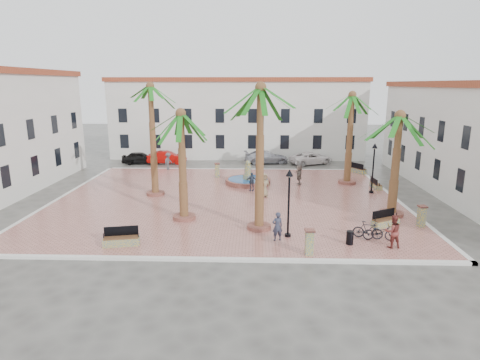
{
  "coord_description": "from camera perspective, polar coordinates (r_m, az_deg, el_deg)",
  "views": [
    {
      "loc": [
        2.0,
        -29.77,
        8.76
      ],
      "look_at": [
        1.0,
        0.0,
        1.6
      ],
      "focal_mm": 30.0,
      "sensor_mm": 36.0,
      "label": 1
    }
  ],
  "objects": [
    {
      "name": "bollard_n",
      "position": [
        37.85,
        -3.26,
        1.44
      ],
      "size": [
        0.58,
        0.58,
        1.36
      ],
      "rotation": [
        0.0,
        0.0,
        0.21
      ],
      "color": "#818156",
      "rests_on": "plaza"
    },
    {
      "name": "bench_s",
      "position": [
        23.06,
        -16.51,
        -8.22
      ],
      "size": [
        2.02,
        0.97,
        1.02
      ],
      "rotation": [
        0.0,
        0.0,
        0.2
      ],
      "color": "#818156",
      "rests_on": "plaza"
    },
    {
      "name": "palm_s",
      "position": [
        23.2,
        2.93,
        10.9
      ],
      "size": [
        4.77,
        4.77,
        8.74
      ],
      "color": "brown",
      "rests_on": "plaza"
    },
    {
      "name": "car_silver",
      "position": [
        45.45,
        3.74,
        3.29
      ],
      "size": [
        5.14,
        2.66,
        1.42
      ],
      "primitive_type": "imported",
      "rotation": [
        0.0,
        0.0,
        1.71
      ],
      "color": "#B7B7C1",
      "rests_on": "ground"
    },
    {
      "name": "bollard_e",
      "position": [
        27.17,
        24.42,
        -4.66
      ],
      "size": [
        0.55,
        0.55,
        1.36
      ],
      "rotation": [
        0.0,
        0.0,
        0.15
      ],
      "color": "#818156",
      "rests_on": "plaza"
    },
    {
      "name": "bollard_se",
      "position": [
        21.12,
        9.83,
        -8.65
      ],
      "size": [
        0.52,
        0.52,
        1.38
      ],
      "rotation": [
        0.0,
        0.0,
        0.05
      ],
      "color": "#818156",
      "rests_on": "plaza"
    },
    {
      "name": "plaza",
      "position": [
        31.08,
        -1.85,
        -2.72
      ],
      "size": [
        26.0,
        22.0,
        0.15
      ],
      "primitive_type": "cube",
      "color": "#BA7166",
      "rests_on": "ground"
    },
    {
      "name": "palm_e",
      "position": [
        27.8,
        21.67,
        6.84
      ],
      "size": [
        5.14,
        5.14,
        7.01
      ],
      "color": "brown",
      "rests_on": "plaza"
    },
    {
      "name": "kerb_e",
      "position": [
        32.9,
        21.4,
        -2.74
      ],
      "size": [
        0.3,
        22.3,
        0.16
      ],
      "primitive_type": "cube",
      "color": "silver",
      "rests_on": "ground"
    },
    {
      "name": "bicycle_b",
      "position": [
        24.13,
        17.73,
        -6.79
      ],
      "size": [
        1.74,
        0.97,
        1.01
      ],
      "primitive_type": "imported",
      "rotation": [
        0.0,
        0.0,
        1.26
      ],
      "color": "black",
      "rests_on": "plaza"
    },
    {
      "name": "kerb_w",
      "position": [
        34.45,
        -23.99,
        -2.28
      ],
      "size": [
        0.3,
        22.3,
        0.16
      ],
      "primitive_type": "cube",
      "color": "silver",
      "rests_on": "ground"
    },
    {
      "name": "lamppost_s",
      "position": [
        22.77,
        6.99,
        -1.62
      ],
      "size": [
        0.43,
        0.43,
        3.99
      ],
      "color": "black",
      "rests_on": "plaza"
    },
    {
      "name": "palm_ne",
      "position": [
        35.93,
        15.61,
        10.22
      ],
      "size": [
        5.05,
        5.05,
        8.05
      ],
      "color": "brown",
      "rests_on": "plaza"
    },
    {
      "name": "car_white",
      "position": [
        45.52,
        10.07,
        3.07
      ],
      "size": [
        5.33,
        3.99,
        1.35
      ],
      "primitive_type": "imported",
      "rotation": [
        0.0,
        0.0,
        1.99
      ],
      "color": "white",
      "rests_on": "ground"
    },
    {
      "name": "pedestrian_fountain_b",
      "position": [
        32.98,
        1.66,
        -0.23
      ],
      "size": [
        0.97,
        0.55,
        1.55
      ],
      "primitive_type": "imported",
      "rotation": [
        0.0,
        0.0,
        -0.19
      ],
      "color": "#303C53",
      "rests_on": "plaza"
    },
    {
      "name": "pedestrian_fountain_a",
      "position": [
        31.25,
        3.47,
        -0.73
      ],
      "size": [
        1.06,
        0.87,
        1.87
      ],
      "primitive_type": "imported",
      "rotation": [
        0.0,
        0.0,
        0.36
      ],
      "color": "#7F6D4F",
      "rests_on": "plaza"
    },
    {
      "name": "palm_sw",
      "position": [
        25.38,
        -8.38,
        7.55
      ],
      "size": [
        4.86,
        4.86,
        7.17
      ],
      "color": "brown",
      "rests_on": "plaza"
    },
    {
      "name": "cyclist_b",
      "position": [
        23.16,
        20.91,
        -6.83
      ],
      "size": [
        0.97,
        0.8,
        1.82
      ],
      "primitive_type": "imported",
      "rotation": [
        0.0,
        0.0,
        3.28
      ],
      "color": "maroon",
      "rests_on": "plaza"
    },
    {
      "name": "palm_nw",
      "position": [
        31.61,
        -12.59,
        11.38
      ],
      "size": [
        4.64,
        4.64,
        8.77
      ],
      "color": "brown",
      "rests_on": "plaza"
    },
    {
      "name": "litter_bin",
      "position": [
        23.04,
        15.36,
        -7.91
      ],
      "size": [
        0.39,
        0.39,
        0.77
      ],
      "primitive_type": "cylinder",
      "color": "black",
      "rests_on": "plaza"
    },
    {
      "name": "kerb_s",
      "position": [
        20.78,
        -3.85,
        -11.21
      ],
      "size": [
        26.3,
        0.3,
        0.16
      ],
      "primitive_type": "cube",
      "color": "silver",
      "rests_on": "ground"
    },
    {
      "name": "lamppost_e",
      "position": [
        33.61,
        18.49,
        2.78
      ],
      "size": [
        0.44,
        0.44,
        4.07
      ],
      "color": "black",
      "rests_on": "plaza"
    },
    {
      "name": "bench_e",
      "position": [
        35.77,
        18.74,
        -0.72
      ],
      "size": [
        0.63,
        1.73,
        0.9
      ],
      "rotation": [
        0.0,
        0.0,
        1.63
      ],
      "color": "#818156",
      "rests_on": "plaza"
    },
    {
      "name": "bicycle_a",
      "position": [
        24.07,
        19.22,
        -7.02
      ],
      "size": [
        1.87,
        0.77,
        0.96
      ],
      "primitive_type": "imported",
      "rotation": [
        0.0,
        0.0,
        1.5
      ],
      "color": "black",
      "rests_on": "plaza"
    },
    {
      "name": "cyclist_a",
      "position": [
        22.7,
        5.34,
        -6.58
      ],
      "size": [
        0.7,
        0.56,
        1.67
      ],
      "primitive_type": "imported",
      "rotation": [
        0.0,
        0.0,
        3.43
      ],
      "color": "#2A2E41",
      "rests_on": "plaza"
    },
    {
      "name": "fountain",
      "position": [
        35.6,
        1.12,
        -0.02
      ],
      "size": [
        4.0,
        4.0,
        2.07
      ],
      "color": "brown",
      "rests_on": "plaza"
    },
    {
      "name": "building_north",
      "position": [
        49.97,
        -0.38,
        8.93
      ],
      "size": [
        30.4,
        7.4,
        9.5
      ],
      "color": "silver",
      "rests_on": "ground"
    },
    {
      "name": "car_black",
      "position": [
        46.34,
        -13.99,
        3.08
      ],
      "size": [
        4.2,
        2.12,
        1.37
      ],
      "primitive_type": "imported",
      "rotation": [
        0.0,
        0.0,
        1.7
      ],
      "color": "black",
      "rests_on": "ground"
    },
    {
      "name": "pedestrian_east",
      "position": [
        35.36,
        8.4,
        0.77
      ],
      "size": [
        0.55,
        1.67,
        1.79
      ],
      "primitive_type": "imported",
      "rotation": [
        0.0,
        0.0,
        -1.58
      ],
      "color": "#72635A",
      "rests_on": "plaza"
    },
    {
      "name": "pedestrian_north",
      "position": [
        41.83,
        -10.16,
        2.65
      ],
      "size": [
        1.02,
        1.3,
        1.76
      ],
      "primitive_type": "imported",
      "rotation": [
        0.0,
        0.0,
        1.2
      ],
      "color": "#46474B",
      "rests_on": "plaza"
    },
    {
      "name": "bench_se",
      "position": [
        26.61,
        19.98,
        -5.57
      ],
      "size": [
        1.94,
        1.39,
        1.0
      ],
      "rotation": [
        0.0,
        0.0,
        0.49
      ],
      "color": "#818156",
      "rests_on": "plaza"
    },
    {
      "name": "ground",
      "position": [
        31.1,
        -1.84,
        -2.85
      ],
      "size": [
        120.0,
        120.0,
        0.0
      ],
      "primitive_type": "plane",
      "color": "#56544F",
      "rests_on": "ground"
    },
    {
      "name": "bench_ne",
      "position": [
        41.48,
        16.38,
        1.38
      ],
      "size": [
        1.52,
        1.91,
        1.0
      ],
      "rotation": [
        0.0,
        0.0,
        2.14
      ],
      "color": "#818156",
      "rests_on": "plaza"
    },
    {
      "name": "car_red",
      "position": [
        45.79,
        -10.34,
        3.17
      ],
      "size": [
        4.4,
        1.76,
        1.43
      ],
      "primitive_type": "imported",
      "rotation": [
        0.0,
        0.0,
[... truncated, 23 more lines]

